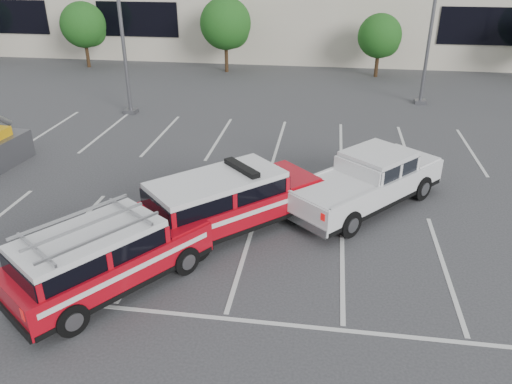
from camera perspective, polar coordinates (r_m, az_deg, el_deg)
ground at (r=14.13m, az=-1.24°, el=-6.83°), size 120.00×120.00×0.00m
stall_markings at (r=18.02m, az=1.15°, el=0.94°), size 23.00×15.00×0.01m
tree_left at (r=38.05m, az=-18.97°, el=17.46°), size 3.07×3.07×4.42m
tree_mid_left at (r=34.73m, az=-3.32°, el=18.48°), size 3.37×3.37×4.85m
tree_mid_right at (r=34.24m, az=14.09°, el=16.76°), size 2.77×2.77×3.99m
light_pole_left at (r=25.83m, az=-15.38°, el=19.78°), size 0.90×0.60×10.24m
light_pole_mid at (r=28.22m, az=19.75°, el=19.70°), size 0.90×0.60×10.24m
fire_chief_suv at (r=14.89m, az=-3.07°, el=-1.45°), size 5.40×5.32×1.95m
white_pickup at (r=16.62m, az=12.49°, el=0.68°), size 5.33×5.70×1.78m
ladder_suv at (r=12.90m, az=-16.68°, el=-7.49°), size 4.47×5.17×1.96m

